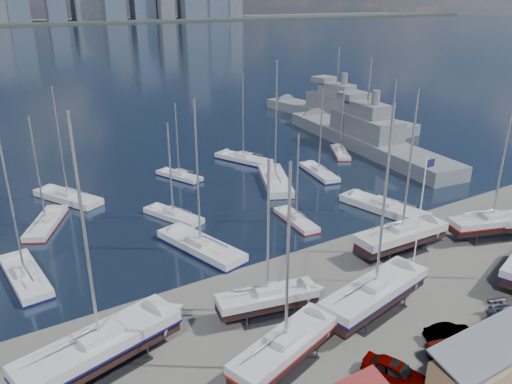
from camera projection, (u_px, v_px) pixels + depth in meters
ground at (366, 292)px, 47.10m from camera, size 1400.00×1400.00×0.00m
sailboat_cradle_0 at (100, 346)px, 36.24m from camera, size 12.77×6.32×19.59m
sailboat_cradle_1 at (286, 347)px, 36.46m from camera, size 10.51×5.70×16.33m
sailboat_cradle_2 at (267, 298)px, 42.55m from camera, size 9.08×4.24×14.43m
sailboat_cradle_3 at (375, 293)px, 42.93m from camera, size 12.08×5.41×18.66m
sailboat_cradle_4 at (401, 235)px, 53.40m from camera, size 11.05×3.41×17.74m
sailboat_cradle_6 at (491, 223)px, 56.59m from camera, size 10.19×5.65×15.88m
sailboat_moored_0 at (25, 278)px, 48.87m from camera, size 3.73×10.50×15.39m
sailboat_moored_1 at (46, 224)px, 60.37m from camera, size 6.77×9.62×14.17m
sailboat_moored_2 at (68, 199)px, 68.05m from camera, size 7.58×10.95×16.25m
sailboat_moored_3 at (201, 248)px, 54.68m from camera, size 6.11×12.14×17.48m
sailboat_moored_4 at (173, 216)px, 62.59m from camera, size 5.35×8.79×12.85m
sailboat_moored_5 at (179, 176)px, 76.52m from camera, size 5.10×8.38×12.13m
sailboat_moored_6 at (296, 220)px, 61.40m from camera, size 3.04×8.09×11.80m
sailboat_moored_7 at (275, 182)px, 74.04m from camera, size 8.38×12.80×18.84m
sailboat_moored_8 at (243, 160)px, 84.36m from camera, size 6.71×10.74×15.58m
sailboat_moored_9 at (383, 209)px, 64.77m from camera, size 5.59×12.18×17.76m
sailboat_moored_10 at (319, 173)px, 77.96m from camera, size 4.48×9.71×14.02m
sailboat_moored_11 at (340, 153)px, 87.97m from camera, size 6.07×8.18×12.17m
naval_ship_east at (365, 139)px, 91.75m from camera, size 12.72×44.44×17.95m
naval_ship_west at (335, 113)px, 112.57m from camera, size 11.63×40.45×17.60m
car_a at (396, 371)px, 35.88m from camera, size 3.64×5.17×1.64m
car_b at (450, 333)px, 40.20m from camera, size 4.26×2.79×1.33m
car_c at (459, 364)px, 36.67m from camera, size 3.85×5.81×1.48m
flagpole at (421, 213)px, 46.06m from camera, size 1.12×0.12×12.74m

